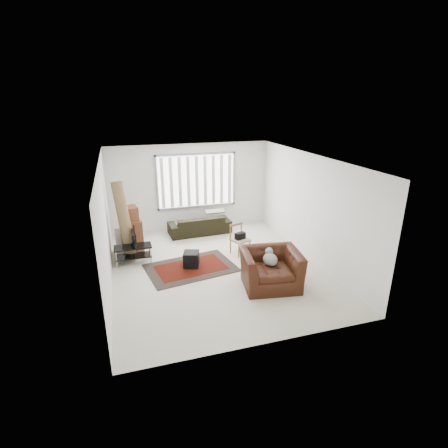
# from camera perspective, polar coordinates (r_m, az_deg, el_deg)

# --- Properties ---
(room) EXTENTS (6.00, 6.02, 2.71)m
(room) POSITION_cam_1_polar(r_m,az_deg,el_deg) (8.61, -2.00, 4.89)
(room) COLOR beige
(room) RESTS_ON ground
(persian_rug) EXTENTS (2.33, 1.75, 0.02)m
(persian_rug) POSITION_cam_1_polar(r_m,az_deg,el_deg) (8.78, -5.41, -7.12)
(persian_rug) COLOR black
(persian_rug) RESTS_ON ground
(tv_stand) EXTENTS (0.93, 0.42, 0.46)m
(tv_stand) POSITION_cam_1_polar(r_m,az_deg,el_deg) (9.17, -14.63, -4.24)
(tv_stand) COLOR black
(tv_stand) RESTS_ON ground
(tv) EXTENTS (0.10, 0.75, 0.43)m
(tv) POSITION_cam_1_polar(r_m,az_deg,el_deg) (9.04, -14.81, -2.25)
(tv) COLOR black
(tv) RESTS_ON tv_stand
(subwoofer) EXTENTS (0.47, 0.47, 0.37)m
(subwoofer) POSITION_cam_1_polar(r_m,az_deg,el_deg) (8.78, -5.36, -5.72)
(subwoofer) COLOR black
(subwoofer) RESTS_ON persian_rug
(moving_boxes) EXTENTS (0.59, 0.56, 1.27)m
(moving_boxes) POSITION_cam_1_polar(r_m,az_deg,el_deg) (9.78, -14.85, -1.11)
(moving_boxes) COLOR brown
(moving_boxes) RESTS_ON ground
(white_flatpack) EXTENTS (0.50, 0.26, 0.62)m
(white_flatpack) POSITION_cam_1_polar(r_m,az_deg,el_deg) (10.09, -15.95, -2.30)
(white_flatpack) COLOR silver
(white_flatpack) RESTS_ON ground
(rolled_rug) EXTENTS (0.58, 0.89, 2.02)m
(rolled_rug) POSITION_cam_1_polar(r_m,az_deg,el_deg) (9.39, -15.99, 0.60)
(rolled_rug) COLOR brown
(rolled_rug) RESTS_ON ground
(sofa) EXTENTS (1.94, 0.91, 0.73)m
(sofa) POSITION_cam_1_polar(r_m,az_deg,el_deg) (10.84, -4.02, 0.33)
(sofa) COLOR black
(sofa) RESTS_ON ground
(side_chair) EXTENTS (0.55, 0.55, 0.81)m
(side_chair) POSITION_cam_1_polar(r_m,az_deg,el_deg) (9.37, 2.58, -2.28)
(side_chair) COLOR #9D8C67
(side_chair) RESTS_ON ground
(armchair) EXTENTS (1.43, 1.29, 0.94)m
(armchair) POSITION_cam_1_polar(r_m,az_deg,el_deg) (7.85, 7.63, -6.85)
(armchair) COLOR #37170B
(armchair) RESTS_ON ground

